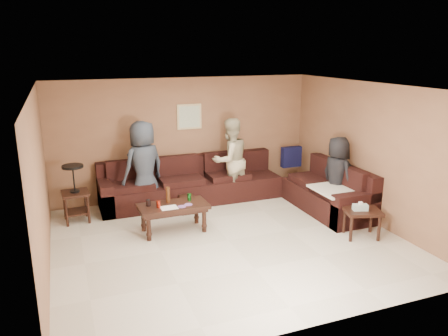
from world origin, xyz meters
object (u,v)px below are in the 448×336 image
object	(u,v)px
person_left	(144,167)
person_middle	(230,160)
sectional_sofa	(238,189)
person_right	(337,176)
coffee_table	(173,209)
waste_bin	(187,204)
end_table_left	(75,192)
side_table_right	(362,214)

from	to	relation	value
person_left	person_middle	bearing A→B (deg)	156.06
sectional_sofa	person_left	world-z (taller)	person_left
person_right	coffee_table	bearing A→B (deg)	77.86
waste_bin	person_middle	distance (m)	1.31
person_left	person_right	world-z (taller)	person_left
coffee_table	person_right	distance (m)	3.15
waste_bin	person_left	distance (m)	1.10
sectional_sofa	waste_bin	bearing A→B (deg)	-177.51
waste_bin	person_right	distance (m)	2.90
person_right	person_left	bearing A→B (deg)	59.13
person_left	person_right	bearing A→B (deg)	133.89
sectional_sofa	person_right	world-z (taller)	person_right
coffee_table	end_table_left	distance (m)	1.88
person_left	sectional_sofa	bearing A→B (deg)	145.39
waste_bin	person_left	world-z (taller)	person_left
sectional_sofa	side_table_right	bearing A→B (deg)	-58.61
person_middle	person_right	distance (m)	2.14
side_table_right	waste_bin	xyz separation A→B (m)	(-2.41, 2.12, -0.24)
sectional_sofa	person_left	bearing A→B (deg)	168.40
person_left	waste_bin	bearing A→B (deg)	126.87
side_table_right	waste_bin	bearing A→B (deg)	138.70
end_table_left	person_middle	distance (m)	3.07
sectional_sofa	end_table_left	xyz separation A→B (m)	(-3.10, 0.25, 0.23)
coffee_table	person_left	distance (m)	1.31
person_middle	end_table_left	bearing A→B (deg)	-12.41
coffee_table	person_middle	bearing A→B (deg)	37.74
sectional_sofa	end_table_left	bearing A→B (deg)	175.47
sectional_sofa	person_left	size ratio (longest dim) A/B	2.63
sectional_sofa	waste_bin	size ratio (longest dim) A/B	13.64
sectional_sofa	person_middle	distance (m)	0.64
sectional_sofa	end_table_left	world-z (taller)	end_table_left
end_table_left	person_right	xyz separation A→B (m)	(4.66, -1.31, 0.19)
waste_bin	person_left	size ratio (longest dim) A/B	0.19
coffee_table	side_table_right	bearing A→B (deg)	-24.88
coffee_table	end_table_left	xyz separation A→B (m)	(-1.54, 1.08, 0.14)
side_table_right	person_right	xyz separation A→B (m)	(0.24, 1.10, 0.33)
sectional_sofa	side_table_right	size ratio (longest dim) A/B	6.65
sectional_sofa	person_middle	size ratio (longest dim) A/B	2.70
person_left	person_right	distance (m)	3.67
person_right	waste_bin	bearing A→B (deg)	61.19
person_middle	person_right	bearing A→B (deg)	124.48
side_table_right	person_middle	xyz separation A→B (m)	(-1.36, 2.51, 0.45)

